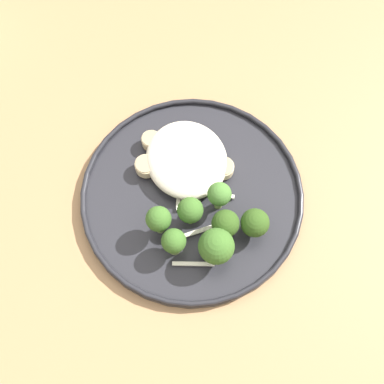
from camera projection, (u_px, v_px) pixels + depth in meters
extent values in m
plane|color=#47423D|center=(195.00, 284.00, 1.36)|extent=(6.00, 6.00, 0.00)
cube|color=#9E754C|center=(197.00, 170.00, 0.70)|extent=(1.40, 1.00, 0.04)
cylinder|color=#232328|center=(192.00, 196.00, 0.66)|extent=(0.29, 0.29, 0.01)
torus|color=black|center=(192.00, 194.00, 0.65)|extent=(0.29, 0.29, 0.01)
ellipsoid|color=beige|center=(186.00, 158.00, 0.66)|extent=(0.12, 0.11, 0.03)
cylinder|color=beige|center=(151.00, 141.00, 0.67)|extent=(0.03, 0.03, 0.01)
cylinder|color=#988766|center=(151.00, 138.00, 0.67)|extent=(0.02, 0.02, 0.00)
cylinder|color=#DBB77A|center=(208.00, 177.00, 0.65)|extent=(0.03, 0.03, 0.01)
cylinder|color=#8E774F|center=(209.00, 175.00, 0.64)|extent=(0.03, 0.03, 0.00)
cylinder|color=#E5C689|center=(181.00, 157.00, 0.67)|extent=(0.03, 0.03, 0.01)
cylinder|color=#958159|center=(181.00, 155.00, 0.66)|extent=(0.03, 0.03, 0.00)
cylinder|color=beige|center=(223.00, 168.00, 0.66)|extent=(0.03, 0.03, 0.01)
cylinder|color=#988766|center=(223.00, 166.00, 0.65)|extent=(0.03, 0.03, 0.00)
cylinder|color=beige|center=(146.00, 166.00, 0.66)|extent=(0.03, 0.03, 0.01)
cylinder|color=#988766|center=(145.00, 164.00, 0.65)|extent=(0.03, 0.03, 0.00)
cylinder|color=#7A994C|center=(190.00, 217.00, 0.63)|extent=(0.01, 0.01, 0.02)
sphere|color=#386023|center=(190.00, 210.00, 0.61)|extent=(0.03, 0.03, 0.03)
cylinder|color=#7A994C|center=(160.00, 226.00, 0.62)|extent=(0.01, 0.01, 0.03)
sphere|color=#386023|center=(158.00, 219.00, 0.60)|extent=(0.03, 0.03, 0.03)
cylinder|color=#89A356|center=(253.00, 229.00, 0.63)|extent=(0.02, 0.02, 0.02)
sphere|color=#2D4C19|center=(255.00, 223.00, 0.61)|extent=(0.04, 0.04, 0.04)
cylinder|color=#89A356|center=(174.00, 246.00, 0.61)|extent=(0.02, 0.02, 0.02)
sphere|color=#386023|center=(174.00, 241.00, 0.59)|extent=(0.03, 0.03, 0.03)
cylinder|color=#89A356|center=(224.00, 230.00, 0.62)|extent=(0.02, 0.02, 0.02)
sphere|color=#2D4C19|center=(226.00, 223.00, 0.60)|extent=(0.03, 0.03, 0.03)
cylinder|color=#7A994C|center=(216.00, 202.00, 0.64)|extent=(0.01, 0.01, 0.03)
sphere|color=#42702D|center=(217.00, 195.00, 0.61)|extent=(0.03, 0.03, 0.03)
cylinder|color=#7A994C|center=(215.00, 253.00, 0.61)|extent=(0.02, 0.02, 0.02)
sphere|color=#386023|center=(216.00, 246.00, 0.59)|extent=(0.04, 0.04, 0.04)
cube|color=silver|center=(219.00, 194.00, 0.65)|extent=(0.03, 0.04, 0.00)
cube|color=silver|center=(193.00, 264.00, 0.61)|extent=(0.02, 0.05, 0.00)
cube|color=silver|center=(198.00, 231.00, 0.63)|extent=(0.01, 0.04, 0.00)
cube|color=silver|center=(178.00, 194.00, 0.65)|extent=(0.04, 0.02, 0.00)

